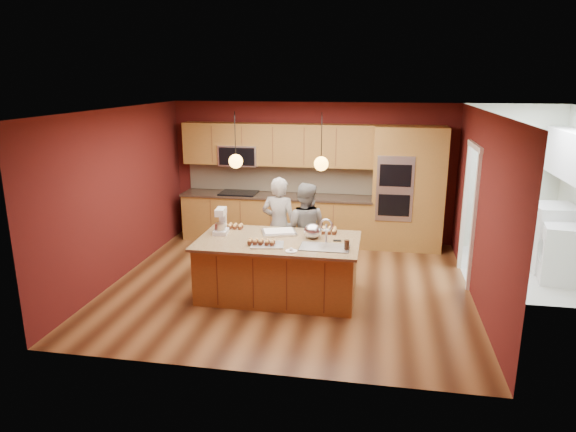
% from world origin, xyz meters
% --- Properties ---
extents(floor, '(5.50, 5.50, 0.00)m').
position_xyz_m(floor, '(0.00, 0.00, 0.00)').
color(floor, '#452512').
rests_on(floor, ground).
extents(ceiling, '(5.50, 5.50, 0.00)m').
position_xyz_m(ceiling, '(0.00, 0.00, 2.70)').
color(ceiling, silver).
rests_on(ceiling, ground).
extents(wall_back, '(5.50, 0.00, 5.50)m').
position_xyz_m(wall_back, '(0.00, 2.50, 1.35)').
color(wall_back, '#511514').
rests_on(wall_back, ground).
extents(wall_front, '(5.50, 0.00, 5.50)m').
position_xyz_m(wall_front, '(0.00, -2.50, 1.35)').
color(wall_front, '#511514').
rests_on(wall_front, ground).
extents(wall_left, '(0.00, 5.00, 5.00)m').
position_xyz_m(wall_left, '(-2.75, 0.00, 1.35)').
color(wall_left, '#511514').
rests_on(wall_left, ground).
extents(wall_right, '(0.00, 5.00, 5.00)m').
position_xyz_m(wall_right, '(2.75, 0.00, 1.35)').
color(wall_right, '#511514').
rests_on(wall_right, ground).
extents(cabinet_run, '(3.74, 0.64, 2.30)m').
position_xyz_m(cabinet_run, '(-0.68, 2.25, 0.98)').
color(cabinet_run, olive).
rests_on(cabinet_run, floor).
extents(oven_column, '(1.30, 0.62, 2.30)m').
position_xyz_m(oven_column, '(1.85, 2.19, 1.15)').
color(oven_column, olive).
rests_on(oven_column, floor).
extents(doorway_trim, '(0.08, 1.11, 2.20)m').
position_xyz_m(doorway_trim, '(2.73, 0.80, 1.05)').
color(doorway_trim, white).
rests_on(doorway_trim, wall_right).
extents(pendant_left, '(0.20, 0.20, 0.80)m').
position_xyz_m(pendant_left, '(-0.71, -0.38, 2.00)').
color(pendant_left, black).
rests_on(pendant_left, ceiling).
extents(pendant_right, '(0.20, 0.20, 0.80)m').
position_xyz_m(pendant_right, '(0.51, -0.38, 2.00)').
color(pendant_right, black).
rests_on(pendant_right, ceiling).
extents(island, '(2.35, 1.32, 1.25)m').
position_xyz_m(island, '(-0.08, -0.39, 0.44)').
color(island, olive).
rests_on(island, floor).
extents(person_left, '(0.64, 0.47, 1.62)m').
position_xyz_m(person_left, '(-0.26, 0.53, 0.81)').
color(person_left, black).
rests_on(person_left, floor).
extents(person_right, '(0.80, 0.65, 1.54)m').
position_xyz_m(person_right, '(0.16, 0.53, 0.77)').
color(person_right, gray).
rests_on(person_right, floor).
extents(stand_mixer, '(0.23, 0.30, 0.39)m').
position_xyz_m(stand_mixer, '(-1.01, -0.23, 1.03)').
color(stand_mixer, silver).
rests_on(stand_mixer, island).
extents(sheet_cake, '(0.61, 0.52, 0.05)m').
position_xyz_m(sheet_cake, '(-0.15, -0.08, 0.89)').
color(sheet_cake, silver).
rests_on(sheet_cake, island).
extents(cooling_rack, '(0.50, 0.40, 0.02)m').
position_xyz_m(cooling_rack, '(-0.20, -0.68, 0.88)').
color(cooling_rack, silver).
rests_on(cooling_rack, island).
extents(mixing_bowl, '(0.27, 0.27, 0.23)m').
position_xyz_m(mixing_bowl, '(0.39, -0.22, 0.97)').
color(mixing_bowl, silver).
rests_on(mixing_bowl, island).
extents(plate, '(0.16, 0.16, 0.01)m').
position_xyz_m(plate, '(0.18, -0.87, 0.87)').
color(plate, white).
rests_on(plate, island).
extents(tumbler, '(0.07, 0.07, 0.14)m').
position_xyz_m(tumbler, '(0.91, -0.66, 0.94)').
color(tumbler, '#331D12').
rests_on(tumbler, island).
extents(phone, '(0.12, 0.08, 0.01)m').
position_xyz_m(phone, '(0.75, -0.29, 0.87)').
color(phone, black).
rests_on(phone, island).
extents(cupcakes_left, '(0.33, 0.17, 0.07)m').
position_xyz_m(cupcakes_left, '(-0.91, 0.06, 0.90)').
color(cupcakes_left, tan).
rests_on(cupcakes_left, island).
extents(cupcakes_rack, '(0.40, 0.16, 0.07)m').
position_xyz_m(cupcakes_rack, '(-0.28, -0.68, 0.92)').
color(cupcakes_rack, tan).
rests_on(cupcakes_rack, island).
extents(cupcakes_right, '(0.34, 0.25, 0.08)m').
position_xyz_m(cupcakes_right, '(0.55, 0.09, 0.90)').
color(cupcakes_right, tan).
rests_on(cupcakes_right, island).
extents(washer, '(0.66, 0.68, 0.93)m').
position_xyz_m(washer, '(4.19, 0.90, 0.46)').
color(washer, silver).
rests_on(washer, floor).
extents(dryer, '(0.76, 0.78, 1.11)m').
position_xyz_m(dryer, '(4.20, 1.49, 0.56)').
color(dryer, silver).
rests_on(dryer, floor).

